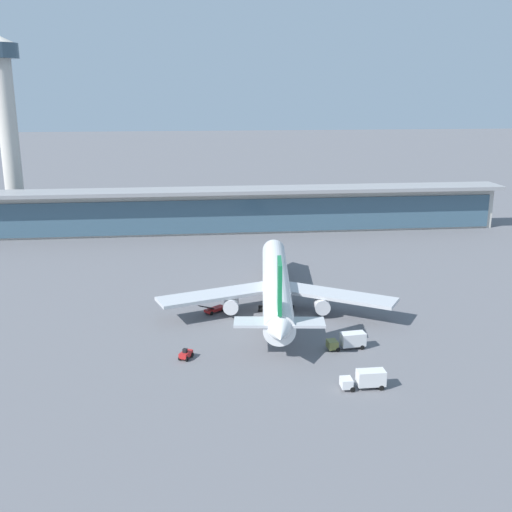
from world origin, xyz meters
TOP-DOWN VIEW (x-y plane):
  - ground_plane at (0.00, 0.00)m, footprint 1200.00×1200.00m
  - airliner_on_stand at (2.80, 0.13)m, footprint 51.38×67.26m
  - service_truck_near_nose_olive at (13.37, -22.84)m, footprint 7.51×3.10m
  - service_truck_under_wing_red at (-17.22, -23.97)m, footprint 2.87×3.33m
  - service_truck_mid_apron_red at (-11.05, -0.74)m, footprint 6.17×5.28m
  - service_truck_by_tail_white at (12.10, -38.70)m, footprint 7.32×2.44m
  - terminal_building at (0.00, 76.99)m, footprint 183.60×12.80m
  - control_tower at (-77.53, 98.23)m, footprint 12.00×12.00m

SIDE VIEW (x-z plane):
  - ground_plane at x=0.00m, z-range 0.00..0.00m
  - service_truck_mid_apron_red at x=-11.05m, z-range -0.54..2.16m
  - service_truck_under_wing_red at x=-17.22m, z-range -0.15..1.90m
  - service_truck_near_nose_olive at x=13.37m, z-range 0.14..3.24m
  - service_truck_by_tail_white at x=12.10m, z-range 0.14..3.24m
  - airliner_on_stand at x=2.80m, z-range -3.32..14.60m
  - terminal_building at x=0.00m, z-range 0.27..15.47m
  - control_tower at x=-77.53m, z-range 3.19..72.88m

